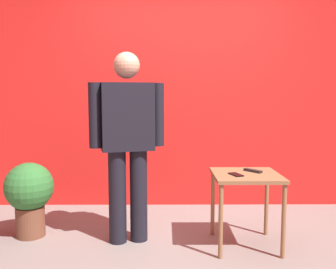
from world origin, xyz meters
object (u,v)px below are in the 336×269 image
(cell_phone, at_px, (236,175))
(potted_plant, at_px, (29,193))
(standing_person, at_px, (127,137))
(side_table, at_px, (246,184))
(tv_remote, at_px, (253,171))

(cell_phone, distance_m, potted_plant, 1.87)
(standing_person, relative_size, side_table, 2.62)
(standing_person, distance_m, cell_phone, 0.98)
(cell_phone, bearing_deg, potted_plant, 150.93)
(tv_remote, height_order, potted_plant, potted_plant)
(side_table, bearing_deg, standing_person, 173.76)
(potted_plant, bearing_deg, side_table, -6.73)
(cell_phone, distance_m, tv_remote, 0.22)
(standing_person, relative_size, tv_remote, 9.80)
(tv_remote, bearing_deg, potted_plant, 135.52)
(cell_phone, relative_size, potted_plant, 0.21)
(standing_person, bearing_deg, potted_plant, 172.72)
(side_table, relative_size, potted_plant, 0.92)
(cell_phone, bearing_deg, side_table, 11.18)
(standing_person, xyz_separation_m, cell_phone, (0.92, -0.17, -0.29))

